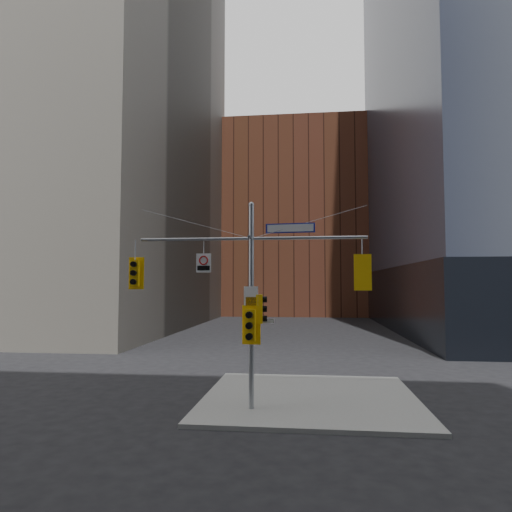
% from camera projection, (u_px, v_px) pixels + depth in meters
% --- Properties ---
extents(ground, '(160.00, 160.00, 0.00)m').
position_uv_depth(ground, '(243.00, 432.00, 13.62)').
color(ground, black).
rests_on(ground, ground).
extents(sidewalk_corner, '(8.00, 8.00, 0.15)m').
position_uv_depth(sidewalk_corner, '(310.00, 398.00, 17.36)').
color(sidewalk_corner, gray).
rests_on(sidewalk_corner, ground).
extents(brick_midrise, '(26.00, 20.00, 28.00)m').
position_uv_depth(brick_midrise, '(296.00, 224.00, 71.99)').
color(brick_midrise, brown).
rests_on(brick_midrise, ground).
extents(signal_assembly, '(8.00, 0.80, 7.30)m').
position_uv_depth(signal_assembly, '(251.00, 284.00, 15.87)').
color(signal_assembly, '#96999F').
rests_on(signal_assembly, ground).
extents(traffic_light_west_arm, '(0.56, 0.45, 1.17)m').
position_uv_depth(traffic_light_west_arm, '(135.00, 273.00, 16.39)').
color(traffic_light_west_arm, yellow).
rests_on(traffic_light_west_arm, ground).
extents(traffic_light_east_arm, '(0.58, 0.47, 1.22)m').
position_uv_depth(traffic_light_east_arm, '(362.00, 272.00, 15.46)').
color(traffic_light_east_arm, yellow).
rests_on(traffic_light_east_arm, ground).
extents(traffic_light_pole_side, '(0.40, 0.34, 1.00)m').
position_uv_depth(traffic_light_pole_side, '(261.00, 309.00, 15.79)').
color(traffic_light_pole_side, yellow).
rests_on(traffic_light_pole_side, ground).
extents(traffic_light_pole_front, '(0.64, 0.53, 1.34)m').
position_uv_depth(traffic_light_pole_front, '(250.00, 325.00, 15.51)').
color(traffic_light_pole_front, yellow).
rests_on(traffic_light_pole_front, ground).
extents(street_sign_blade, '(1.72, 0.20, 0.33)m').
position_uv_depth(street_sign_blade, '(290.00, 228.00, 15.84)').
color(street_sign_blade, '#101D96').
rests_on(street_sign_blade, ground).
extents(regulatory_sign_arm, '(0.54, 0.08, 0.67)m').
position_uv_depth(regulatory_sign_arm, '(204.00, 262.00, 16.09)').
color(regulatory_sign_arm, silver).
rests_on(regulatory_sign_arm, ground).
extents(regulatory_sign_pole, '(0.50, 0.09, 0.66)m').
position_uv_depth(regulatory_sign_pole, '(251.00, 296.00, 15.73)').
color(regulatory_sign_pole, silver).
rests_on(regulatory_sign_pole, ground).
extents(street_blade_ew, '(0.69, 0.08, 0.14)m').
position_uv_depth(street_blade_ew, '(264.00, 321.00, 15.74)').
color(street_blade_ew, silver).
rests_on(street_blade_ew, ground).
extents(street_blade_ns, '(0.11, 0.73, 0.15)m').
position_uv_depth(street_blade_ns, '(253.00, 332.00, 16.21)').
color(street_blade_ns, '#145926').
rests_on(street_blade_ns, ground).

